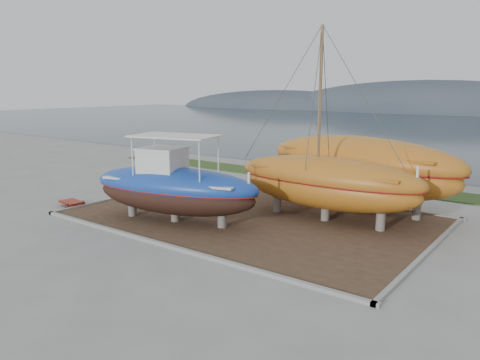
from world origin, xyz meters
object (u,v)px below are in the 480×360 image
Objects in this scene: orange_bare_hull at (359,173)px; red_trailer at (72,204)px; orange_sailboat at (328,126)px; blue_caique at (174,179)px; white_dinghy at (164,185)px.

red_trailer is at bearing -135.56° from orange_bare_hull.
orange_sailboat reaches higher than red_trailer.
blue_caique is 7.61m from red_trailer.
white_dinghy is 2.05× the size of red_trailer.
orange_bare_hull is (11.17, 4.49, 1.32)m from white_dinghy.
white_dinghy reaches higher than red_trailer.
orange_sailboat reaches higher than orange_bare_hull.
blue_caique is 10.47m from orange_bare_hull.
blue_caique reaches higher than white_dinghy.
red_trailer is at bearing -140.09° from white_dinghy.
orange_bare_hull reaches higher than white_dinghy.
orange_sailboat is 15.36m from red_trailer.
orange_bare_hull reaches higher than red_trailer.
red_trailer is (-2.39, -5.09, -0.57)m from white_dinghy.
orange_bare_hull is at bearing -3.04° from white_dinghy.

